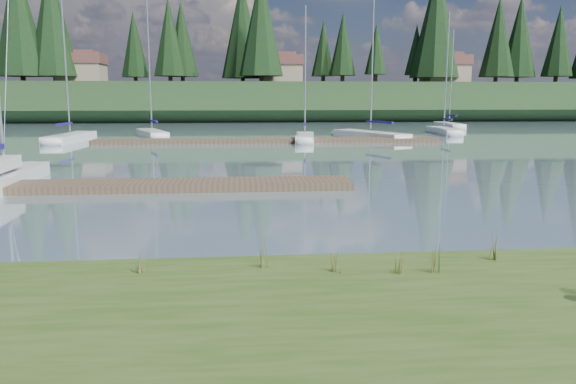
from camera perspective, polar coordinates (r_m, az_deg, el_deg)
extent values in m
plane|color=gray|center=(42.58, -4.66, 5.02)|extent=(200.00, 200.00, 0.00)
cube|color=#39501D|center=(7.27, -2.15, -17.83)|extent=(60.00, 9.00, 0.35)
cube|color=#1C3218|center=(85.44, -4.93, 9.10)|extent=(200.00, 20.00, 5.00)
ellipsoid|color=silver|center=(28.03, -24.71, 2.11)|extent=(1.71, 2.11, 0.70)
cube|color=#4C3D2C|center=(22.01, -14.66, 0.63)|extent=(16.00, 2.00, 0.30)
cube|color=#4C3D2C|center=(42.63, -1.97, 5.25)|extent=(26.00, 2.20, 0.30)
cube|color=silver|center=(46.83, -21.24, 5.09)|extent=(2.25, 7.54, 0.70)
ellipsoid|color=silver|center=(50.32, -19.77, 5.47)|extent=(1.77, 2.15, 0.70)
cylinder|color=silver|center=(46.80, -21.72, 12.69)|extent=(0.12, 0.12, 11.27)
cube|color=navy|center=(45.81, -21.77, 6.45)|extent=(0.43, 2.96, 0.20)
cube|color=silver|center=(49.54, -13.64, 5.71)|extent=(3.65, 6.83, 0.70)
ellipsoid|color=silver|center=(52.83, -14.33, 5.92)|extent=(1.98, 2.21, 0.70)
cylinder|color=silver|center=(49.50, -13.91, 12.43)|extent=(0.12, 0.12, 10.47)
cube|color=navy|center=(48.58, -13.49, 7.03)|extent=(1.07, 2.58, 0.20)
cube|color=silver|center=(43.63, 1.73, 5.45)|extent=(2.10, 6.04, 0.70)
ellipsoid|color=silver|center=(46.59, 1.77, 5.73)|extent=(1.49, 1.77, 0.70)
cylinder|color=silver|center=(43.55, 1.76, 12.34)|extent=(0.12, 0.12, 9.32)
cube|color=navy|center=(42.75, 1.72, 6.95)|extent=(0.50, 2.36, 0.20)
cube|color=silver|center=(47.01, 8.38, 5.67)|extent=(5.09, 8.09, 0.70)
ellipsoid|color=silver|center=(50.23, 5.50, 5.99)|extent=(2.53, 2.74, 0.70)
cylinder|color=silver|center=(47.02, 8.59, 13.94)|extent=(0.12, 0.12, 12.41)
cube|color=navy|center=(46.09, 9.27, 7.03)|extent=(1.55, 2.99, 0.20)
cube|color=silver|center=(53.78, 15.54, 5.93)|extent=(1.84, 6.60, 0.70)
ellipsoid|color=silver|center=(56.89, 14.56, 6.17)|extent=(1.52, 1.85, 0.70)
cylinder|color=silver|center=(53.72, 15.82, 11.90)|extent=(0.12, 0.12, 10.06)
cube|color=navy|center=(52.87, 15.89, 7.13)|extent=(0.34, 2.60, 0.20)
cube|color=silver|center=(63.57, 16.04, 6.45)|extent=(1.67, 6.45, 0.70)
ellipsoid|color=silver|center=(66.60, 15.14, 6.63)|extent=(1.46, 1.79, 0.70)
cylinder|color=silver|center=(63.51, 16.27, 11.28)|extent=(0.12, 0.12, 9.55)
cube|color=navy|center=(62.69, 16.35, 7.48)|extent=(0.29, 2.55, 0.20)
cone|color=#475B23|center=(10.61, -2.71, -6.05)|extent=(0.03, 0.03, 0.60)
cone|color=brown|center=(10.56, -2.09, -6.46)|extent=(0.03, 0.03, 0.48)
cone|color=#475B23|center=(10.63, -2.39, -5.85)|extent=(0.03, 0.03, 0.66)
cone|color=brown|center=(10.61, -1.94, -6.55)|extent=(0.03, 0.03, 0.42)
cone|color=#475B23|center=(10.54, -2.58, -6.32)|extent=(0.03, 0.03, 0.54)
cone|color=#475B23|center=(10.36, 4.61, -6.95)|extent=(0.03, 0.03, 0.43)
cone|color=brown|center=(10.33, 5.28, -7.26)|extent=(0.03, 0.03, 0.34)
cone|color=#475B23|center=(10.39, 4.92, -6.77)|extent=(0.03, 0.03, 0.47)
cone|color=brown|center=(10.38, 5.41, -7.31)|extent=(0.03, 0.03, 0.30)
cone|color=#475B23|center=(10.30, 4.80, -7.18)|extent=(0.03, 0.03, 0.39)
cone|color=#475B23|center=(10.62, 14.54, -6.38)|extent=(0.03, 0.03, 0.59)
cone|color=brown|center=(10.61, 15.21, -6.75)|extent=(0.03, 0.03, 0.47)
cone|color=#475B23|center=(10.66, 14.80, -6.17)|extent=(0.03, 0.03, 0.64)
cone|color=brown|center=(10.67, 15.29, -6.84)|extent=(0.03, 0.03, 0.41)
cone|color=#475B23|center=(10.56, 14.78, -6.64)|extent=(0.03, 0.03, 0.53)
cone|color=#475B23|center=(10.66, -14.81, -6.69)|extent=(0.03, 0.03, 0.46)
cone|color=brown|center=(10.58, -14.27, -7.04)|extent=(0.03, 0.03, 0.37)
cone|color=#475B23|center=(10.67, -14.47, -6.53)|extent=(0.03, 0.03, 0.51)
cone|color=brown|center=(10.62, -14.07, -7.09)|extent=(0.03, 0.03, 0.32)
cone|color=#475B23|center=(10.58, -14.77, -6.93)|extent=(0.03, 0.03, 0.41)
cone|color=#475B23|center=(10.43, 10.93, -6.98)|extent=(0.03, 0.03, 0.43)
cone|color=brown|center=(10.41, 11.61, -7.29)|extent=(0.03, 0.03, 0.34)
cone|color=#475B23|center=(10.47, 11.21, -6.81)|extent=(0.03, 0.03, 0.47)
cone|color=brown|center=(10.46, 11.71, -7.33)|extent=(0.03, 0.03, 0.30)
cone|color=#475B23|center=(10.37, 11.15, -7.22)|extent=(0.03, 0.03, 0.39)
cone|color=#475B23|center=(11.72, 19.79, -5.11)|extent=(0.03, 0.03, 0.59)
cone|color=brown|center=(11.72, 20.41, -5.45)|extent=(0.03, 0.03, 0.47)
cone|color=#475B23|center=(11.77, 20.00, -4.92)|extent=(0.03, 0.03, 0.65)
cone|color=brown|center=(11.78, 20.45, -5.53)|extent=(0.03, 0.03, 0.41)
cone|color=#475B23|center=(11.67, 20.03, -5.34)|extent=(0.03, 0.03, 0.53)
cube|color=#33281C|center=(11.38, -3.30, -7.99)|extent=(60.00, 0.50, 0.14)
cylinder|color=#382619|center=(84.17, -22.55, 10.70)|extent=(0.60, 0.60, 1.80)
cone|color=black|center=(84.73, -22.90, 15.87)|extent=(6.60, 6.60, 15.00)
cylinder|color=#382619|center=(85.02, -11.85, 11.21)|extent=(0.60, 0.60, 1.80)
cone|color=black|center=(85.38, -11.99, 15.14)|extent=(4.84, 4.84, 11.00)
cylinder|color=#382619|center=(78.54, -2.72, 11.54)|extent=(0.60, 0.60, 1.80)
cone|color=black|center=(79.08, -2.76, 16.76)|extent=(6.16, 6.16, 14.00)
cylinder|color=#382619|center=(83.88, 5.55, 11.40)|extent=(0.60, 0.60, 1.80)
cone|color=black|center=(84.16, 5.61, 14.77)|extent=(3.96, 3.96, 9.00)
cylinder|color=#382619|center=(85.30, 14.58, 11.10)|extent=(0.60, 0.60, 1.80)
cone|color=black|center=(85.91, 14.83, 16.51)|extent=(7.04, 7.04, 16.00)
cylinder|color=#382619|center=(93.58, 22.20, 10.56)|extent=(0.60, 0.60, 1.80)
cone|color=black|center=(93.95, 22.45, 14.40)|extent=(5.28, 5.28, 12.00)
cube|color=gray|center=(85.29, -20.21, 11.16)|extent=(6.00, 5.00, 2.80)
cube|color=brown|center=(85.38, -20.29, 12.57)|extent=(6.30, 5.30, 1.40)
cube|color=brown|center=(85.43, -20.33, 13.10)|extent=(4.20, 3.60, 0.70)
cube|color=gray|center=(83.72, -0.77, 11.79)|extent=(6.00, 5.00, 2.80)
cube|color=brown|center=(83.82, -0.77, 13.22)|extent=(6.30, 5.30, 1.40)
cube|color=brown|center=(83.87, -0.78, 13.77)|extent=(4.20, 3.60, 0.70)
cube|color=gray|center=(86.94, 15.64, 11.36)|extent=(6.00, 5.00, 2.80)
cube|color=brown|center=(87.03, 15.71, 12.74)|extent=(6.30, 5.30, 1.40)
cube|color=brown|center=(87.08, 15.73, 13.26)|extent=(4.20, 3.60, 0.70)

